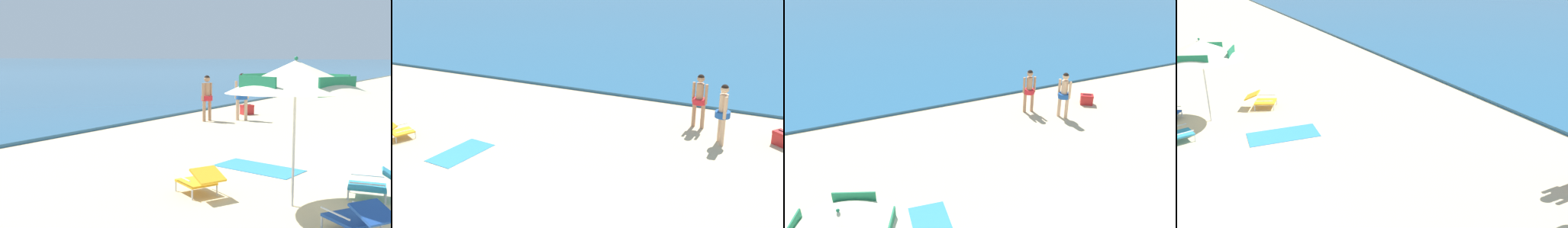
{
  "view_description": "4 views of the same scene",
  "coord_description": "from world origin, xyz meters",
  "views": [
    {
      "loc": [
        -11.39,
        0.35,
        2.35
      ],
      "look_at": [
        -2.25,
        6.36,
        0.96
      ],
      "focal_mm": 41.37,
      "sensor_mm": 36.0,
      "label": 1
    },
    {
      "loc": [
        5.8,
        -6.05,
        5.92
      ],
      "look_at": [
        -0.19,
        6.84,
        0.72
      ],
      "focal_mm": 48.19,
      "sensor_mm": 36.0,
      "label": 2
    },
    {
      "loc": [
        -4.75,
        -2.36,
        6.23
      ],
      "look_at": [
        -0.23,
        7.42,
        1.12
      ],
      "focal_mm": 35.03,
      "sensor_mm": 36.0,
      "label": 3
    },
    {
      "loc": [
        6.9,
        1.68,
        4.53
      ],
      "look_at": [
        -1.59,
        6.31,
        0.66
      ],
      "focal_mm": 38.09,
      "sensor_mm": 36.0,
      "label": 4
    }
  ],
  "objects": [
    {
      "name": "lounge_chair_under_umbrella",
      "position": [
        -5.12,
        4.37,
        0.28
      ],
      "size": [
        0.86,
        1.01,
        0.51
      ],
      "color": "gold",
      "rests_on": "ground"
    },
    {
      "name": "beach_umbrella_striped_main",
      "position": [
        -4.79,
        2.85,
        2.05
      ],
      "size": [
        2.95,
        2.96,
        2.36
      ],
      "color": "silver",
      "rests_on": "ground"
    },
    {
      "name": "beach_towel",
      "position": [
        -2.87,
        4.35,
        0.01
      ],
      "size": [
        1.1,
        1.89,
        0.01
      ],
      "primitive_type": "cube",
      "rotation": [
        0.0,
        0.0,
        6.17
      ],
      "color": "#3384BC",
      "rests_on": "ground"
    }
  ]
}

